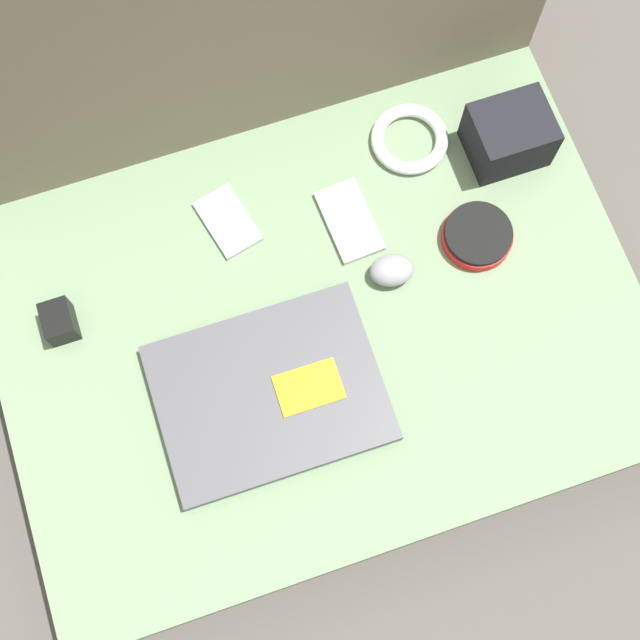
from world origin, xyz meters
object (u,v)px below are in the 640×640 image
laptop (270,393)px  phone_silver (349,221)px  camera_pouch (509,135)px  computer_mouse (392,270)px  phone_black (228,222)px  speaker_puck (478,236)px  charger_brick (59,322)px

laptop → phone_silver: (0.19, 0.21, -0.01)m
phone_silver → camera_pouch: 0.27m
phone_silver → camera_pouch: (0.26, 0.04, 0.04)m
computer_mouse → camera_pouch: 0.27m
laptop → phone_silver: bearing=48.3°
phone_black → camera_pouch: bearing=-15.8°
speaker_puck → phone_silver: speaker_puck is taller
laptop → speaker_puck: size_ratio=3.01×
laptop → computer_mouse: 0.25m
phone_black → charger_brick: size_ratio=2.14×
computer_mouse → camera_pouch: (0.23, 0.14, 0.02)m
camera_pouch → charger_brick: bearing=-175.1°
camera_pouch → charger_brick: camera_pouch is taller
laptop → phone_black: bearing=86.1°
laptop → speaker_puck: bearing=19.7°
computer_mouse → phone_silver: computer_mouse is taller
camera_pouch → charger_brick: (-0.70, -0.06, -0.02)m
camera_pouch → speaker_puck: bearing=-126.9°
laptop → phone_black: laptop is taller
speaker_puck → charger_brick: (-0.61, 0.06, 0.01)m
laptop → charger_brick: bearing=143.2°
phone_silver → charger_brick: (-0.44, -0.02, 0.02)m
speaker_puck → camera_pouch: size_ratio=0.91×
speaker_puck → phone_silver: size_ratio=0.83×
computer_mouse → phone_black: size_ratio=0.61×
speaker_puck → camera_pouch: camera_pouch is taller
computer_mouse → speaker_puck: size_ratio=0.68×
speaker_puck → phone_black: size_ratio=0.90×
laptop → charger_brick: charger_brick is taller
computer_mouse → charger_brick: size_ratio=1.31×
phone_black → camera_pouch: size_ratio=1.01×
charger_brick → phone_black: bearing=16.2°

